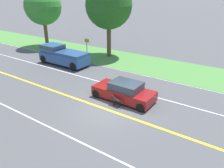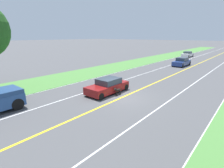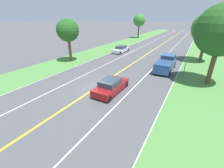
{
  "view_description": "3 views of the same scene",
  "coord_description": "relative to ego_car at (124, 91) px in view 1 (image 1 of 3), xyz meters",
  "views": [
    {
      "loc": [
        -10.13,
        -7.31,
        7.27
      ],
      "look_at": [
        1.54,
        0.69,
        1.13
      ],
      "focal_mm": 35.0,
      "sensor_mm": 36.0,
      "label": 1
    },
    {
      "loc": [
        -8.54,
        11.72,
        5.23
      ],
      "look_at": [
        1.01,
        0.25,
        1.08
      ],
      "focal_mm": 28.0,
      "sensor_mm": 36.0,
      "label": 2
    },
    {
      "loc": [
        8.56,
        -11.71,
        6.95
      ],
      "look_at": [
        2.12,
        -0.35,
        1.01
      ],
      "focal_mm": 24.0,
      "sensor_mm": 36.0,
      "label": 3
    }
  ],
  "objects": [
    {
      "name": "ego_car",
      "position": [
        0.0,
        0.0,
        0.0
      ],
      "size": [
        1.89,
        4.41,
        1.37
      ],
      "color": "maroon",
      "rests_on": "ground"
    },
    {
      "name": "lane_dash_oncoming",
      "position": [
        -5.36,
        0.14,
        -0.63
      ],
      "size": [
        0.1,
        160.0,
        0.01
      ],
      "primitive_type": "cube",
      "color": "white",
      "rests_on": "ground"
    },
    {
      "name": "street_sign",
      "position": [
        5.83,
        8.37,
        0.9
      ],
      "size": [
        0.11,
        0.64,
        2.44
      ],
      "color": "gray",
      "rests_on": "ground"
    },
    {
      "name": "grass_verge_right",
      "position": [
        8.14,
        0.14,
        -0.62
      ],
      "size": [
        6.0,
        160.0,
        0.03
      ],
      "primitive_type": "cube",
      "color": "#4C843D",
      "rests_on": "ground"
    },
    {
      "name": "dog",
      "position": [
        -1.14,
        -0.04,
        -0.18
      ],
      "size": [
        0.31,
        1.08,
        0.74
      ],
      "rotation": [
        0.0,
        0.0,
        -0.15
      ],
      "color": "black",
      "rests_on": "ground"
    },
    {
      "name": "lane_edge_line_right",
      "position": [
        5.14,
        0.14,
        -0.63
      ],
      "size": [
        0.14,
        160.0,
        0.01
      ],
      "primitive_type": "cube",
      "color": "white",
      "rests_on": "ground"
    },
    {
      "name": "ground_plane",
      "position": [
        -1.86,
        0.14,
        -0.64
      ],
      "size": [
        400.0,
        400.0,
        0.0
      ],
      "primitive_type": "plane",
      "color": "#4C4C4F"
    },
    {
      "name": "roadside_tree_right_near",
      "position": [
        8.45,
        7.26,
        5.03
      ],
      "size": [
        5.1,
        5.1,
        8.24
      ],
      "color": "brown",
      "rests_on": "ground"
    },
    {
      "name": "lane_dash_same_dir",
      "position": [
        1.64,
        0.14,
        -0.63
      ],
      "size": [
        0.1,
        160.0,
        0.01
      ],
      "primitive_type": "cube",
      "color": "white",
      "rests_on": "ground"
    },
    {
      "name": "roadside_tree_right_far",
      "position": [
        7.46,
        16.95,
        4.62
      ],
      "size": [
        4.72,
        4.72,
        7.65
      ],
      "color": "brown",
      "rests_on": "ground"
    },
    {
      "name": "centre_divider_line",
      "position": [
        -1.86,
        0.14,
        -0.63
      ],
      "size": [
        0.18,
        160.0,
        0.01
      ],
      "primitive_type": "cube",
      "color": "yellow",
      "rests_on": "ground"
    },
    {
      "name": "pickup_truck",
      "position": [
        3.3,
        9.62,
        0.34
      ],
      "size": [
        2.05,
        5.56,
        1.92
      ],
      "color": "#284C84",
      "rests_on": "ground"
    }
  ]
}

